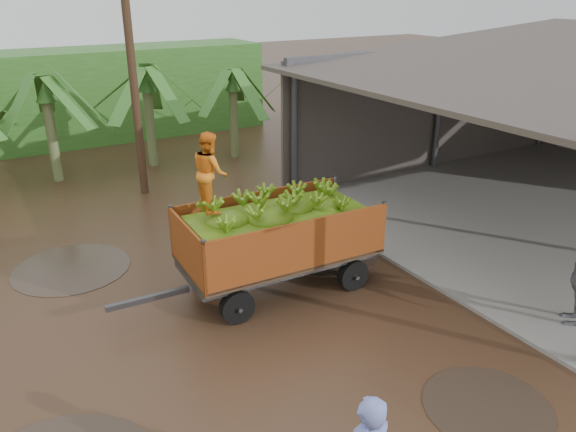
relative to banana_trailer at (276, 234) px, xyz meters
name	(u,v)px	position (x,y,z in m)	size (l,w,h in m)	color
ground	(206,349)	(-2.18, -1.29, -1.23)	(100.00, 100.00, 0.00)	black
packing_shed	(561,116)	(9.59, 0.48, 1.28)	(12.78, 10.80, 4.76)	gray
banana_trailer	(276,234)	(0.00, 0.00, 0.00)	(5.58, 2.10, 3.41)	#BF551B
utility_pole	(132,66)	(-0.62, 7.14, 2.60)	(1.20, 0.24, 7.54)	#47301E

